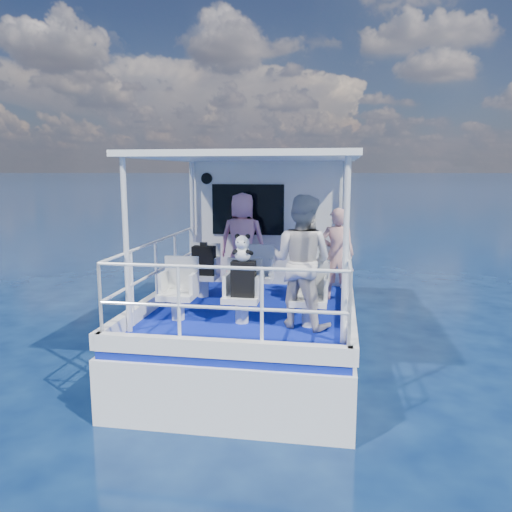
{
  "coord_description": "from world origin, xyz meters",
  "views": [
    {
      "loc": [
        1.26,
        -7.5,
        2.92
      ],
      "look_at": [
        0.08,
        -0.4,
        1.7
      ],
      "focal_mm": 35.0,
      "sensor_mm": 36.0,
      "label": 1
    }
  ],
  "objects_px": {
    "passenger_stbd_aft": "(302,262)",
    "backpack_center": "(243,279)",
    "passenger_port_fwd": "(243,240)",
    "panda": "(243,248)"
  },
  "relations": [
    {
      "from": "passenger_port_fwd",
      "to": "passenger_stbd_aft",
      "type": "bearing_deg",
      "value": 122.46
    },
    {
      "from": "passenger_stbd_aft",
      "to": "backpack_center",
      "type": "relative_size",
      "value": 3.65
    },
    {
      "from": "passenger_stbd_aft",
      "to": "backpack_center",
      "type": "height_order",
      "value": "passenger_stbd_aft"
    },
    {
      "from": "passenger_port_fwd",
      "to": "passenger_stbd_aft",
      "type": "height_order",
      "value": "passenger_stbd_aft"
    },
    {
      "from": "passenger_port_fwd",
      "to": "panda",
      "type": "xyz_separation_m",
      "value": [
        0.42,
        -2.14,
        0.2
      ]
    },
    {
      "from": "passenger_stbd_aft",
      "to": "panda",
      "type": "bearing_deg",
      "value": 23.9
    },
    {
      "from": "passenger_stbd_aft",
      "to": "backpack_center",
      "type": "xyz_separation_m",
      "value": [
        -0.76,
        -0.05,
        -0.25
      ]
    },
    {
      "from": "backpack_center",
      "to": "panda",
      "type": "xyz_separation_m",
      "value": [
        -0.01,
        -0.01,
        0.42
      ]
    },
    {
      "from": "passenger_port_fwd",
      "to": "backpack_center",
      "type": "distance_m",
      "value": 2.18
    },
    {
      "from": "backpack_center",
      "to": "passenger_port_fwd",
      "type": "bearing_deg",
      "value": 101.27
    }
  ]
}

